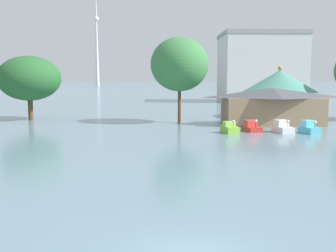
% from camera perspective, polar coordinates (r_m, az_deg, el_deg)
% --- Properties ---
extents(pedal_boat_lime, '(1.89, 2.49, 1.56)m').
position_cam_1_polar(pedal_boat_lime, '(44.35, 9.05, -0.34)').
color(pedal_boat_lime, '#8CCC3F').
rests_on(pedal_boat_lime, ground).
extents(pedal_boat_red, '(2.01, 2.80, 1.49)m').
position_cam_1_polar(pedal_boat_red, '(46.23, 12.14, -0.14)').
color(pedal_boat_red, red).
rests_on(pedal_boat_red, ground).
extents(pedal_boat_white, '(2.04, 2.91, 1.55)m').
position_cam_1_polar(pedal_boat_white, '(46.08, 16.45, -0.22)').
color(pedal_boat_white, white).
rests_on(pedal_boat_white, ground).
extents(pedal_boat_cyan, '(2.04, 2.55, 1.51)m').
position_cam_1_polar(pedal_boat_cyan, '(46.32, 19.99, -0.30)').
color(pedal_boat_cyan, '#4CB7CC').
rests_on(pedal_boat_cyan, ground).
extents(boathouse, '(13.77, 6.62, 4.91)m').
position_cam_1_polar(boathouse, '(53.74, 15.03, 2.94)').
color(boathouse, '#9E7F5B').
rests_on(boathouse, ground).
extents(green_roof_pavilion, '(11.80, 11.80, 8.15)m').
position_cam_1_polar(green_roof_pavilion, '(64.58, 16.04, 5.14)').
color(green_roof_pavilion, brown).
rests_on(green_roof_pavilion, ground).
extents(shoreline_tree_tall_left, '(9.18, 9.18, 9.47)m').
position_cam_1_polar(shoreline_tree_tall_left, '(61.10, -19.70, 6.60)').
color(shoreline_tree_tall_left, brown).
rests_on(shoreline_tree_tall_left, ground).
extents(shoreline_tree_mid, '(7.92, 7.92, 11.76)m').
position_cam_1_polar(shoreline_tree_mid, '(53.75, 1.70, 9.03)').
color(shoreline_tree_mid, brown).
rests_on(shoreline_tree_mid, ground).
extents(background_building_block, '(21.60, 16.38, 18.49)m').
position_cam_1_polar(background_building_block, '(109.51, 13.44, 8.36)').
color(background_building_block, silver).
rests_on(background_building_block, ground).
extents(distant_broadcast_tower, '(4.93, 4.93, 144.04)m').
position_cam_1_polar(distant_broadcast_tower, '(390.17, -10.46, 13.77)').
color(distant_broadcast_tower, silver).
rests_on(distant_broadcast_tower, ground).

